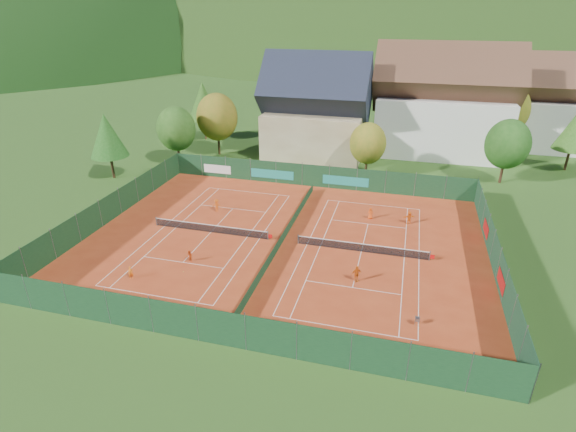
% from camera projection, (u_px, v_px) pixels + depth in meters
% --- Properties ---
extents(ground, '(600.00, 600.00, 0.00)m').
position_uv_depth(ground, '(283.00, 242.00, 45.94)').
color(ground, '#264C17').
rests_on(ground, ground).
extents(clay_pad, '(40.00, 32.00, 0.01)m').
position_uv_depth(clay_pad, '(283.00, 242.00, 45.93)').
color(clay_pad, '#A93818').
rests_on(clay_pad, ground).
extents(court_markings_left, '(11.03, 23.83, 0.00)m').
position_uv_depth(court_markings_left, '(211.00, 232.00, 47.81)').
color(court_markings_left, white).
rests_on(court_markings_left, ground).
extents(court_markings_right, '(11.03, 23.83, 0.00)m').
position_uv_depth(court_markings_right, '(361.00, 252.00, 44.04)').
color(court_markings_right, white).
rests_on(court_markings_right, ground).
extents(tennis_net_left, '(13.30, 0.10, 1.02)m').
position_uv_depth(tennis_net_left, '(212.00, 228.00, 47.56)').
color(tennis_net_left, '#59595B').
rests_on(tennis_net_left, ground).
extents(tennis_net_right, '(13.30, 0.10, 1.02)m').
position_uv_depth(tennis_net_right, '(363.00, 247.00, 43.79)').
color(tennis_net_right, '#59595B').
rests_on(tennis_net_right, ground).
extents(court_divider, '(0.03, 28.80, 1.00)m').
position_uv_depth(court_divider, '(283.00, 237.00, 45.72)').
color(court_divider, '#14371E').
rests_on(court_divider, ground).
extents(fence_north, '(40.00, 0.10, 3.00)m').
position_uv_depth(fence_north, '(312.00, 176.00, 59.39)').
color(fence_north, '#14371D').
rests_on(fence_north, ground).
extents(fence_south, '(40.00, 0.04, 3.00)m').
position_uv_depth(fence_south, '(221.00, 328.00, 31.31)').
color(fence_south, '#13361C').
rests_on(fence_south, ground).
extents(fence_west, '(0.04, 32.00, 3.00)m').
position_uv_depth(fence_west, '(110.00, 208.00, 50.00)').
color(fence_west, '#14391C').
rests_on(fence_west, ground).
extents(fence_east, '(0.09, 32.00, 3.00)m').
position_uv_depth(fence_east, '(495.00, 254.00, 40.64)').
color(fence_east, '#163C25').
rests_on(fence_east, ground).
extents(chalet, '(16.20, 12.00, 16.00)m').
position_uv_depth(chalet, '(316.00, 114.00, 70.03)').
color(chalet, beige).
rests_on(chalet, ground).
extents(hotel_block_a, '(21.60, 11.00, 17.25)m').
position_uv_depth(hotel_block_a, '(442.00, 108.00, 70.48)').
color(hotel_block_a, silver).
rests_on(hotel_block_a, ground).
extents(hotel_block_b, '(17.28, 10.00, 15.50)m').
position_uv_depth(hotel_block_b, '(528.00, 107.00, 74.49)').
color(hotel_block_b, silver).
rests_on(hotel_block_b, ground).
extents(tree_west_front, '(5.72, 5.72, 8.69)m').
position_uv_depth(tree_west_front, '(176.00, 129.00, 66.29)').
color(tree_west_front, '#422F17').
rests_on(tree_west_front, ground).
extents(tree_west_mid, '(6.44, 6.44, 9.78)m').
position_uv_depth(tree_west_mid, '(217.00, 117.00, 70.31)').
color(tree_west_mid, '#463019').
rests_on(tree_west_mid, ground).
extents(tree_west_back, '(5.60, 5.60, 10.00)m').
position_uv_depth(tree_west_back, '(203.00, 101.00, 78.43)').
color(tree_west_back, '#462E19').
rests_on(tree_west_back, ground).
extents(tree_center, '(5.01, 5.01, 7.60)m').
position_uv_depth(tree_center, '(368.00, 143.00, 61.73)').
color(tree_center, '#473119').
rests_on(tree_center, ground).
extents(tree_east_front, '(5.72, 5.72, 8.69)m').
position_uv_depth(tree_east_front, '(508.00, 144.00, 58.95)').
color(tree_east_front, '#452818').
rests_on(tree_east_front, ground).
extents(tree_east_mid, '(5.04, 5.04, 9.00)m').
position_uv_depth(tree_east_mid, '(576.00, 129.00, 63.30)').
color(tree_east_mid, '#492D1A').
rests_on(tree_east_mid, ground).
extents(tree_west_side, '(5.04, 5.04, 9.00)m').
position_uv_depth(tree_west_side, '(107.00, 135.00, 60.43)').
color(tree_west_side, '#422A17').
rests_on(tree_west_side, ground).
extents(tree_east_back, '(7.15, 7.15, 10.86)m').
position_uv_depth(tree_east_back, '(506.00, 110.00, 71.89)').
color(tree_east_back, '#442C18').
rests_on(tree_east_back, ground).
extents(mountain_backdrop, '(820.00, 530.00, 242.00)m').
position_uv_depth(mountain_backdrop, '(439.00, 123.00, 260.08)').
color(mountain_backdrop, black).
rests_on(mountain_backdrop, ground).
extents(ball_hopper, '(0.34, 0.34, 0.80)m').
position_uv_depth(ball_hopper, '(417.00, 319.00, 33.71)').
color(ball_hopper, slate).
rests_on(ball_hopper, ground).
extents(loose_ball_0, '(0.07, 0.07, 0.07)m').
position_uv_depth(loose_ball_0, '(183.00, 272.00, 40.70)').
color(loose_ball_0, '#CCD833').
rests_on(loose_ball_0, ground).
extents(loose_ball_1, '(0.07, 0.07, 0.07)m').
position_uv_depth(loose_ball_1, '(288.00, 284.00, 38.96)').
color(loose_ball_1, '#CCD833').
rests_on(loose_ball_1, ground).
extents(loose_ball_2, '(0.07, 0.07, 0.07)m').
position_uv_depth(loose_ball_2, '(293.00, 214.00, 52.01)').
color(loose_ball_2, '#CCD833').
rests_on(loose_ball_2, ground).
extents(loose_ball_3, '(0.07, 0.07, 0.07)m').
position_uv_depth(loose_ball_3, '(276.00, 215.00, 51.60)').
color(loose_ball_3, '#CCD833').
rests_on(loose_ball_3, ground).
extents(loose_ball_4, '(0.07, 0.07, 0.07)m').
position_uv_depth(loose_ball_4, '(406.00, 263.00, 42.02)').
color(loose_ball_4, '#CCD833').
rests_on(loose_ball_4, ground).
extents(player_left_near, '(0.53, 0.47, 1.21)m').
position_uv_depth(player_left_near, '(131.00, 273.00, 39.47)').
color(player_left_near, orange).
rests_on(player_left_near, ground).
extents(player_left_mid, '(0.72, 0.67, 1.19)m').
position_uv_depth(player_left_mid, '(190.00, 256.00, 42.09)').
color(player_left_mid, '#D64713').
rests_on(player_left_mid, ground).
extents(player_left_far, '(1.12, 0.81, 1.56)m').
position_uv_depth(player_left_far, '(217.00, 205.00, 52.35)').
color(player_left_far, '#D75513').
rests_on(player_left_far, ground).
extents(player_right_near, '(0.97, 0.84, 1.57)m').
position_uv_depth(player_right_near, '(356.00, 274.00, 39.00)').
color(player_right_near, orange).
rests_on(player_right_near, ground).
extents(player_right_far_a, '(0.70, 0.49, 1.35)m').
position_uv_depth(player_right_far_a, '(370.00, 213.00, 50.59)').
color(player_right_far_a, '#E84F14').
rests_on(player_right_far_a, ground).
extents(player_right_far_b, '(1.41, 1.00, 1.47)m').
position_uv_depth(player_right_far_b, '(409.00, 218.00, 49.41)').
color(player_right_far_b, orange).
rests_on(player_right_far_b, ground).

